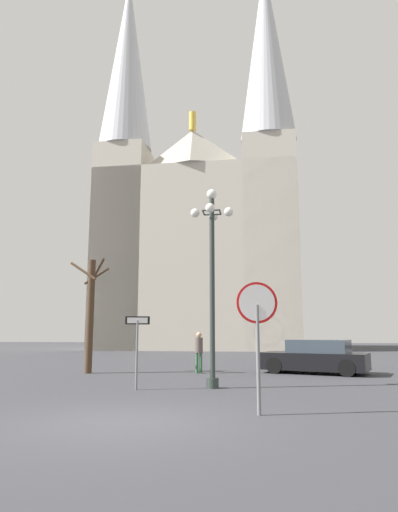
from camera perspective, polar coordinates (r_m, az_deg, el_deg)
ground_plane at (r=9.07m, az=-9.49°, el=-20.03°), size 120.00×120.00×0.00m
cathedral at (r=45.47m, az=0.05°, el=3.95°), size 19.47×13.98×39.52m
stop_sign at (r=9.59m, az=7.38°, el=-7.95°), size 0.86×0.21×2.71m
one_way_arrow_sign at (r=13.67m, az=-7.83°, el=-10.66°), size 0.71×0.20×2.12m
street_lamp at (r=14.05m, az=1.66°, el=-1.23°), size 1.36×1.36×6.17m
bare_tree at (r=19.32m, az=-13.56°, el=-6.84°), size 1.35×1.39×4.75m
parked_car_near_black at (r=19.26m, az=14.49°, el=-12.30°), size 4.50×3.12×1.34m
pedestrian_walking at (r=18.79m, az=-0.01°, el=-11.58°), size 0.32×0.32×1.64m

